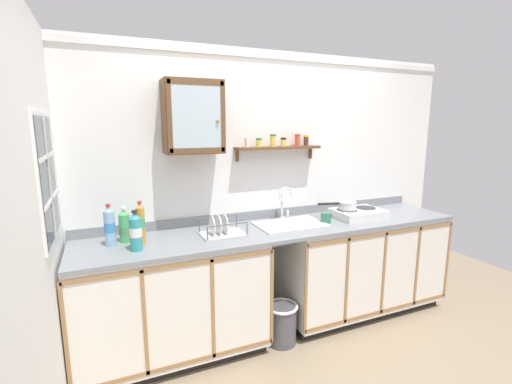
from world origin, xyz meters
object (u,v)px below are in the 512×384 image
(dish_rack, at_px, (222,231))
(trash_bin, at_px, (282,323))
(bottle_juice_amber_1, at_px, (141,224))
(wall_cabinet, at_px, (193,117))
(sink, at_px, (290,227))
(bottle_detergent_teal_3, at_px, (136,232))
(bottle_water_blue_2, at_px, (110,226))
(saucepan, at_px, (346,205))
(hot_plate_stove, at_px, (358,213))
(mug, at_px, (326,218))
(bottle_soda_green_0, at_px, (124,227))

(dish_rack, height_order, trash_bin, dish_rack)
(bottle_juice_amber_1, relative_size, wall_cabinet, 0.57)
(bottle_juice_amber_1, bearing_deg, sink, 1.19)
(sink, xyz_separation_m, bottle_detergent_teal_3, (-1.27, -0.15, 0.16))
(bottle_water_blue_2, distance_m, dish_rack, 0.81)
(wall_cabinet, bearing_deg, saucepan, -7.16)
(hot_plate_stove, bearing_deg, dish_rack, -179.44)
(mug, bearing_deg, sink, 166.75)
(bottle_juice_amber_1, height_order, dish_rack, bottle_juice_amber_1)
(wall_cabinet, bearing_deg, bottle_water_blue_2, -168.43)
(dish_rack, bearing_deg, wall_cabinet, 124.57)
(sink, height_order, bottle_juice_amber_1, bottle_juice_amber_1)
(saucepan, relative_size, bottle_detergent_teal_3, 1.25)
(bottle_juice_amber_1, distance_m, bottle_water_blue_2, 0.21)
(bottle_detergent_teal_3, relative_size, mug, 2.22)
(saucepan, distance_m, trash_bin, 1.19)
(saucepan, relative_size, mug, 2.77)
(hot_plate_stove, height_order, bottle_soda_green_0, bottle_soda_green_0)
(hot_plate_stove, distance_m, saucepan, 0.14)
(dish_rack, relative_size, wall_cabinet, 0.61)
(hot_plate_stove, bearing_deg, bottle_water_blue_2, 178.29)
(hot_plate_stove, relative_size, mug, 3.56)
(mug, distance_m, wall_cabinet, 1.41)
(sink, xyz_separation_m, bottle_juice_amber_1, (-1.23, -0.03, 0.18))
(wall_cabinet, relative_size, trash_bin, 1.65)
(bottle_soda_green_0, bearing_deg, dish_rack, -10.39)
(saucepan, distance_m, bottle_juice_amber_1, 1.81)
(hot_plate_stove, bearing_deg, trash_bin, -167.39)
(bottle_soda_green_0, relative_size, mug, 2.06)
(bottle_detergent_teal_3, bearing_deg, bottle_water_blue_2, 133.00)
(saucepan, distance_m, bottle_water_blue_2, 2.01)
(bottle_soda_green_0, height_order, bottle_water_blue_2, bottle_water_blue_2)
(hot_plate_stove, bearing_deg, wall_cabinet, 172.38)
(trash_bin, bearing_deg, bottle_juice_amber_1, 168.33)
(dish_rack, bearing_deg, sink, 4.88)
(hot_plate_stove, height_order, bottle_juice_amber_1, bottle_juice_amber_1)
(hot_plate_stove, bearing_deg, saucepan, 167.04)
(sink, xyz_separation_m, bottle_soda_green_0, (-1.33, 0.07, 0.14))
(bottle_water_blue_2, bearing_deg, mug, -3.20)
(sink, xyz_separation_m, saucepan, (0.58, -0.01, 0.15))
(dish_rack, bearing_deg, hot_plate_stove, 0.56)
(sink, xyz_separation_m, trash_bin, (-0.19, -0.24, -0.73))
(saucepan, distance_m, dish_rack, 1.22)
(bottle_soda_green_0, bearing_deg, mug, -5.16)
(dish_rack, distance_m, mug, 0.95)
(mug, bearing_deg, bottle_detergent_teal_3, -177.39)
(bottle_soda_green_0, xyz_separation_m, bottle_juice_amber_1, (0.11, -0.10, 0.04))
(trash_bin, bearing_deg, bottle_soda_green_0, 164.65)
(bottle_detergent_teal_3, relative_size, wall_cabinet, 0.51)
(sink, distance_m, wall_cabinet, 1.22)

